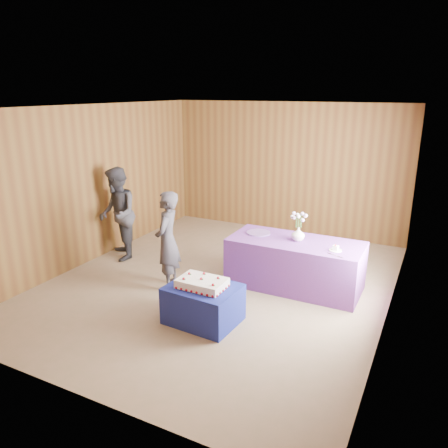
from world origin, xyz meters
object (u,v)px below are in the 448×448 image
Objects in this scene: vase at (298,234)px; guest_right at (118,214)px; cake_table at (203,304)px; serving_table at (295,264)px; guest_left at (167,241)px; sheet_cake at (202,283)px.

vase is 3.22m from guest_right.
vase is at bearing 68.40° from cake_table.
cake_table is 1.73m from serving_table.
cake_table is 0.59× the size of guest_left.
guest_left is (-1.72, -0.89, 0.38)m from serving_table.
guest_left is (-0.98, 0.69, 0.20)m from sheet_cake.
serving_table reaches higher than cake_table.
guest_right is (-2.45, 1.29, 0.58)m from cake_table.
guest_left is at bearing -152.63° from serving_table.
vase is (0.76, 1.60, 0.30)m from sheet_cake.
sheet_cake is 0.42× the size of guest_left.
guest_right is (-2.45, 1.31, 0.27)m from sheet_cake.
serving_table is at bearing 50.45° from guest_right.
serving_table is 9.66× the size of vase.
sheet_cake is at bearing -115.29° from vase.
cake_table is 4.35× the size of vase.
serving_table is at bearing 101.13° from guest_left.
guest_right is at bearing 155.96° from cake_table.
sheet_cake reaches higher than cake_table.
sheet_cake is at bearing -115.06° from serving_table.
sheet_cake is 0.39× the size of guest_right.
guest_right reaches higher than cake_table.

